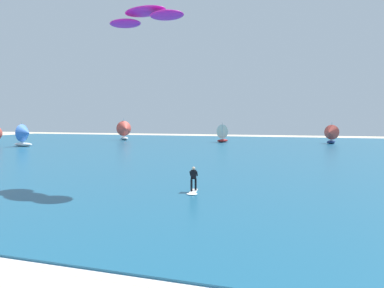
{
  "coord_description": "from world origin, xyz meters",
  "views": [
    {
      "loc": [
        7.67,
        -2.65,
        4.9
      ],
      "look_at": [
        0.31,
        21.42,
        3.14
      ],
      "focal_mm": 32.63,
      "sensor_mm": 36.0,
      "label": 1
    }
  ],
  "objects_px": {
    "kitesurfer": "(193,183)",
    "sailboat_far_left": "(125,130)",
    "sailboat_heeled_over": "(224,133)",
    "sailboat_leading": "(330,134)",
    "sailboat_trailing": "(25,135)",
    "kite": "(145,16)"
  },
  "relations": [
    {
      "from": "kitesurfer",
      "to": "sailboat_far_left",
      "type": "height_order",
      "value": "sailboat_far_left"
    },
    {
      "from": "sailboat_heeled_over",
      "to": "sailboat_leading",
      "type": "distance_m",
      "value": 21.4
    },
    {
      "from": "sailboat_heeled_over",
      "to": "sailboat_trailing",
      "type": "relative_size",
      "value": 0.95
    },
    {
      "from": "sailboat_trailing",
      "to": "sailboat_far_left",
      "type": "height_order",
      "value": "sailboat_far_left"
    },
    {
      "from": "kite",
      "to": "sailboat_leading",
      "type": "distance_m",
      "value": 54.3
    },
    {
      "from": "sailboat_heeled_over",
      "to": "sailboat_trailing",
      "type": "distance_m",
      "value": 38.69
    },
    {
      "from": "sailboat_far_left",
      "to": "kite",
      "type": "bearing_deg",
      "value": -60.49
    },
    {
      "from": "kite",
      "to": "sailboat_heeled_over",
      "type": "bearing_deg",
      "value": 94.88
    },
    {
      "from": "sailboat_heeled_over",
      "to": "kite",
      "type": "bearing_deg",
      "value": -85.12
    },
    {
      "from": "sailboat_leading",
      "to": "sailboat_far_left",
      "type": "bearing_deg",
      "value": -179.25
    },
    {
      "from": "sailboat_heeled_over",
      "to": "kitesurfer",
      "type": "bearing_deg",
      "value": -80.48
    },
    {
      "from": "kite",
      "to": "sailboat_leading",
      "type": "xyz_separation_m",
      "value": [
        17.17,
        50.44,
        -10.49
      ]
    },
    {
      "from": "kite",
      "to": "sailboat_heeled_over",
      "type": "height_order",
      "value": "kite"
    },
    {
      "from": "sailboat_heeled_over",
      "to": "sailboat_trailing",
      "type": "height_order",
      "value": "sailboat_trailing"
    },
    {
      "from": "sailboat_heeled_over",
      "to": "sailboat_far_left",
      "type": "bearing_deg",
      "value": 178.09
    },
    {
      "from": "kitesurfer",
      "to": "sailboat_leading",
      "type": "height_order",
      "value": "sailboat_leading"
    },
    {
      "from": "sailboat_trailing",
      "to": "sailboat_far_left",
      "type": "xyz_separation_m",
      "value": [
        7.51,
        23.21,
        0.27
      ]
    },
    {
      "from": "sailboat_leading",
      "to": "kitesurfer",
      "type": "bearing_deg",
      "value": -103.59
    },
    {
      "from": "sailboat_heeled_over",
      "to": "sailboat_leading",
      "type": "bearing_deg",
      "value": 3.74
    },
    {
      "from": "kitesurfer",
      "to": "kite",
      "type": "height_order",
      "value": "kite"
    },
    {
      "from": "kite",
      "to": "sailboat_trailing",
      "type": "bearing_deg",
      "value": 143.29
    },
    {
      "from": "kitesurfer",
      "to": "kite",
      "type": "relative_size",
      "value": 0.29
    }
  ]
}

